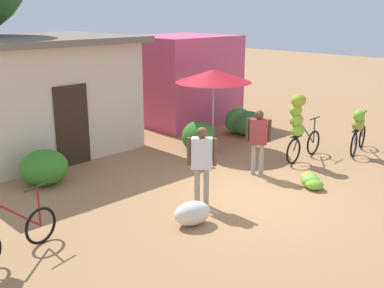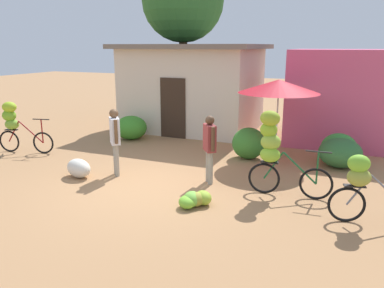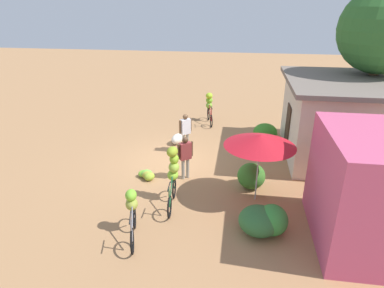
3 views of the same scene
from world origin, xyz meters
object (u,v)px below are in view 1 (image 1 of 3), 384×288
at_px(shop_pink, 182,79).
at_px(banana_pile_on_ground, 311,181).
at_px(bicycle_center_loaded, 358,128).
at_px(bicycle_near_pile, 299,123).
at_px(person_bystander, 258,136).
at_px(market_umbrella, 213,76).
at_px(building_low, 37,95).
at_px(produce_sack, 192,213).
at_px(person_vendor, 202,159).

distance_m(shop_pink, banana_pile_on_ground, 7.09).
bearing_deg(bicycle_center_loaded, bicycle_near_pile, 156.93).
relative_size(bicycle_center_loaded, person_bystander, 1.03).
relative_size(market_umbrella, banana_pile_on_ground, 2.87).
bearing_deg(building_low, produce_sack, -92.58).
bearing_deg(person_vendor, bicycle_near_pile, 3.72).
bearing_deg(shop_pink, building_low, 178.47).
distance_m(banana_pile_on_ground, person_vendor, 2.76).
relative_size(bicycle_near_pile, person_vendor, 1.10).
bearing_deg(building_low, bicycle_center_loaded, -46.68).
relative_size(bicycle_center_loaded, person_vendor, 1.00).
distance_m(bicycle_near_pile, person_vendor, 3.71).
xyz_separation_m(shop_pink, produce_sack, (-5.48, -6.08, -1.24)).
xyz_separation_m(bicycle_center_loaded, produce_sack, (-6.16, 0.01, -0.51)).
bearing_deg(shop_pink, person_vendor, -130.30).
xyz_separation_m(bicycle_near_pile, person_bystander, (-1.46, 0.13, -0.08)).
bearing_deg(bicycle_near_pile, shop_pink, 78.94).
relative_size(building_low, bicycle_near_pile, 2.84).
distance_m(bicycle_near_pile, produce_sack, 4.56).
height_order(bicycle_center_loaded, produce_sack, bicycle_center_loaded).
distance_m(building_low, bicycle_near_pile, 6.91).
relative_size(banana_pile_on_ground, person_vendor, 0.47).
bearing_deg(banana_pile_on_ground, building_low, 113.32).
relative_size(market_umbrella, person_vendor, 1.35).
height_order(market_umbrella, person_bystander, market_umbrella).
relative_size(shop_pink, banana_pile_on_ground, 4.22).
relative_size(shop_pink, produce_sack, 4.57).
bearing_deg(person_bystander, bicycle_center_loaded, -15.15).
distance_m(shop_pink, produce_sack, 8.28).
xyz_separation_m(market_umbrella, banana_pile_on_ground, (-0.80, -3.72, -1.86)).
relative_size(building_low, market_umbrella, 2.31).
distance_m(shop_pink, bicycle_center_loaded, 6.17).
relative_size(bicycle_center_loaded, banana_pile_on_ground, 2.11).
distance_m(bicycle_near_pile, bicycle_center_loaded, 1.90).
distance_m(market_umbrella, person_vendor, 4.38).
xyz_separation_m(produce_sack, person_vendor, (0.73, 0.48, 0.76)).
bearing_deg(person_vendor, building_low, 94.49).
bearing_deg(produce_sack, person_bystander, 16.03).
bearing_deg(building_low, person_bystander, -63.40).
relative_size(market_umbrella, bicycle_near_pile, 1.23).
bearing_deg(building_low, person_vendor, -85.51).
height_order(shop_pink, produce_sack, shop_pink).
distance_m(market_umbrella, person_bystander, 2.80).
height_order(market_umbrella, banana_pile_on_ground, market_umbrella).
bearing_deg(produce_sack, shop_pink, 47.99).
bearing_deg(produce_sack, building_low, 87.42).
distance_m(shop_pink, person_vendor, 7.35).
distance_m(produce_sack, person_bystander, 3.17).
relative_size(shop_pink, bicycle_near_pile, 1.81).
distance_m(bicycle_center_loaded, banana_pile_on_ground, 3.08).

